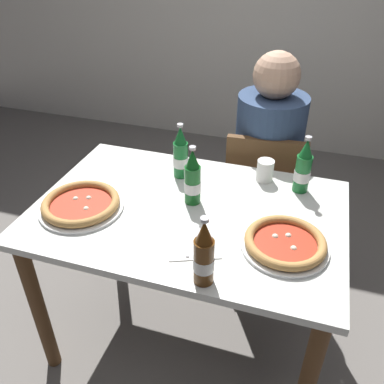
{
  "coord_description": "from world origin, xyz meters",
  "views": [
    {
      "loc": [
        0.4,
        -1.22,
        1.69
      ],
      "look_at": [
        0.0,
        0.05,
        0.8
      ],
      "focal_mm": 37.99,
      "sensor_mm": 36.0,
      "label": 1
    }
  ],
  "objects_px": {
    "paper_cup": "(265,171)",
    "beer_bottle_extra": "(303,169)",
    "beer_bottle_left": "(204,256)",
    "napkin_with_cutlery": "(193,242)",
    "pizza_margherita_near": "(81,204)",
    "chair_behind_table": "(263,193)",
    "beer_bottle_right": "(181,155)",
    "diner_seated": "(265,172)",
    "dining_table_main": "(188,232)",
    "pizza_marinara_far": "(285,243)",
    "beer_bottle_center": "(193,180)"
  },
  "relations": [
    {
      "from": "chair_behind_table",
      "to": "beer_bottle_extra",
      "type": "distance_m",
      "value": 0.53
    },
    {
      "from": "chair_behind_table",
      "to": "beer_bottle_right",
      "type": "relative_size",
      "value": 3.44
    },
    {
      "from": "chair_behind_table",
      "to": "beer_bottle_left",
      "type": "bearing_deg",
      "value": 82.89
    },
    {
      "from": "dining_table_main",
      "to": "diner_seated",
      "type": "relative_size",
      "value": 0.99
    },
    {
      "from": "chair_behind_table",
      "to": "beer_bottle_left",
      "type": "xyz_separation_m",
      "value": [
        -0.06,
        -0.95,
        0.37
      ]
    },
    {
      "from": "beer_bottle_left",
      "to": "chair_behind_table",
      "type": "bearing_deg",
      "value": 86.64
    },
    {
      "from": "pizza_marinara_far",
      "to": "beer_bottle_left",
      "type": "height_order",
      "value": "beer_bottle_left"
    },
    {
      "from": "napkin_with_cutlery",
      "to": "beer_bottle_left",
      "type": "bearing_deg",
      "value": -62.66
    },
    {
      "from": "napkin_with_cutlery",
      "to": "paper_cup",
      "type": "distance_m",
      "value": 0.52
    },
    {
      "from": "chair_behind_table",
      "to": "paper_cup",
      "type": "bearing_deg",
      "value": 91.78
    },
    {
      "from": "beer_bottle_left",
      "to": "beer_bottle_extra",
      "type": "relative_size",
      "value": 1.0
    },
    {
      "from": "beer_bottle_center",
      "to": "napkin_with_cutlery",
      "type": "xyz_separation_m",
      "value": [
        0.08,
        -0.24,
        -0.1
      ]
    },
    {
      "from": "chair_behind_table",
      "to": "pizza_margherita_near",
      "type": "height_order",
      "value": "chair_behind_table"
    },
    {
      "from": "beer_bottle_left",
      "to": "beer_bottle_extra",
      "type": "xyz_separation_m",
      "value": [
        0.24,
        0.62,
        0.0
      ]
    },
    {
      "from": "dining_table_main",
      "to": "pizza_marinara_far",
      "type": "xyz_separation_m",
      "value": [
        0.39,
        -0.11,
        0.14
      ]
    },
    {
      "from": "chair_behind_table",
      "to": "beer_bottle_center",
      "type": "xyz_separation_m",
      "value": [
        -0.22,
        -0.55,
        0.37
      ]
    },
    {
      "from": "dining_table_main",
      "to": "pizza_marinara_far",
      "type": "relative_size",
      "value": 3.97
    },
    {
      "from": "dining_table_main",
      "to": "beer_bottle_center",
      "type": "height_order",
      "value": "beer_bottle_center"
    },
    {
      "from": "diner_seated",
      "to": "beer_bottle_right",
      "type": "distance_m",
      "value": 0.6
    },
    {
      "from": "beer_bottle_center",
      "to": "beer_bottle_extra",
      "type": "bearing_deg",
      "value": 28.26
    },
    {
      "from": "beer_bottle_center",
      "to": "paper_cup",
      "type": "height_order",
      "value": "beer_bottle_center"
    },
    {
      "from": "beer_bottle_center",
      "to": "napkin_with_cutlery",
      "type": "relative_size",
      "value": 1.05
    },
    {
      "from": "dining_table_main",
      "to": "pizza_margherita_near",
      "type": "distance_m",
      "value": 0.44
    },
    {
      "from": "beer_bottle_left",
      "to": "pizza_marinara_far",
      "type": "bearing_deg",
      "value": 46.06
    },
    {
      "from": "pizza_margherita_near",
      "to": "beer_bottle_extra",
      "type": "xyz_separation_m",
      "value": [
        0.8,
        0.39,
        0.08
      ]
    },
    {
      "from": "chair_behind_table",
      "to": "pizza_marinara_far",
      "type": "distance_m",
      "value": 0.79
    },
    {
      "from": "beer_bottle_left",
      "to": "paper_cup",
      "type": "xyz_separation_m",
      "value": [
        0.09,
        0.65,
        -0.06
      ]
    },
    {
      "from": "beer_bottle_left",
      "to": "beer_bottle_center",
      "type": "bearing_deg",
      "value": 111.99
    },
    {
      "from": "chair_behind_table",
      "to": "napkin_with_cutlery",
      "type": "height_order",
      "value": "chair_behind_table"
    },
    {
      "from": "beer_bottle_extra",
      "to": "beer_bottle_left",
      "type": "bearing_deg",
      "value": -111.29
    },
    {
      "from": "beer_bottle_left",
      "to": "paper_cup",
      "type": "height_order",
      "value": "beer_bottle_left"
    },
    {
      "from": "chair_behind_table",
      "to": "pizza_margherita_near",
      "type": "xyz_separation_m",
      "value": [
        -0.62,
        -0.73,
        0.29
      ]
    },
    {
      "from": "napkin_with_cutlery",
      "to": "pizza_margherita_near",
      "type": "bearing_deg",
      "value": 172.77
    },
    {
      "from": "pizza_margherita_near",
      "to": "diner_seated",
      "type": "bearing_deg",
      "value": 51.9
    },
    {
      "from": "diner_seated",
      "to": "pizza_marinara_far",
      "type": "bearing_deg",
      "value": -77.41
    },
    {
      "from": "diner_seated",
      "to": "napkin_with_cutlery",
      "type": "distance_m",
      "value": 0.87
    },
    {
      "from": "paper_cup",
      "to": "beer_bottle_extra",
      "type": "bearing_deg",
      "value": -12.57
    },
    {
      "from": "beer_bottle_left",
      "to": "paper_cup",
      "type": "bearing_deg",
      "value": 82.52
    },
    {
      "from": "paper_cup",
      "to": "beer_bottle_right",
      "type": "bearing_deg",
      "value": -168.21
    },
    {
      "from": "dining_table_main",
      "to": "beer_bottle_left",
      "type": "xyz_separation_m",
      "value": [
        0.16,
        -0.34,
        0.22
      ]
    },
    {
      "from": "beer_bottle_right",
      "to": "beer_bottle_extra",
      "type": "bearing_deg",
      "value": 4.48
    },
    {
      "from": "dining_table_main",
      "to": "paper_cup",
      "type": "bearing_deg",
      "value": 51.07
    },
    {
      "from": "napkin_with_cutlery",
      "to": "pizza_marinara_far",
      "type": "bearing_deg",
      "value": 13.05
    },
    {
      "from": "diner_seated",
      "to": "chair_behind_table",
      "type": "bearing_deg",
      "value": -84.76
    },
    {
      "from": "diner_seated",
      "to": "napkin_with_cutlery",
      "type": "relative_size",
      "value": 5.14
    },
    {
      "from": "pizza_margherita_near",
      "to": "paper_cup",
      "type": "bearing_deg",
      "value": 33.51
    },
    {
      "from": "pizza_margherita_near",
      "to": "beer_bottle_right",
      "type": "xyz_separation_m",
      "value": [
        0.29,
        0.35,
        0.08
      ]
    },
    {
      "from": "beer_bottle_center",
      "to": "diner_seated",
      "type": "bearing_deg",
      "value": 70.58
    },
    {
      "from": "beer_bottle_left",
      "to": "beer_bottle_center",
      "type": "height_order",
      "value": "same"
    },
    {
      "from": "paper_cup",
      "to": "chair_behind_table",
      "type": "bearing_deg",
      "value": 95.53
    }
  ]
}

